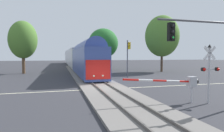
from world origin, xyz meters
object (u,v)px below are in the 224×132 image
object	(u,v)px
commuter_train	(75,57)
oak_behind_train	(23,40)
traffic_signal_near_right	(216,40)
traffic_signal_far_side	(128,53)
elm_centre_background	(103,43)
crossing_gate_near	(184,82)
maple_right_background	(162,36)
crossing_signal_mast	(209,68)

from	to	relation	value
commuter_train	oak_behind_train	size ratio (longest dim) A/B	7.12
commuter_train	traffic_signal_near_right	world-z (taller)	commuter_train
traffic_signal_near_right	oak_behind_train	size ratio (longest dim) A/B	0.63
traffic_signal_far_side	elm_centre_background	world-z (taller)	elm_centre_background
crossing_gate_near	elm_centre_background	size ratio (longest dim) A/B	0.59
crossing_gate_near	commuter_train	bearing A→B (deg)	95.60
commuter_train	traffic_signal_near_right	distance (m)	42.91
crossing_gate_near	maple_right_background	size ratio (longest dim) A/B	0.50
traffic_signal_near_right	elm_centre_background	size ratio (longest dim) A/B	0.63
elm_centre_background	oak_behind_train	bearing A→B (deg)	-160.48
traffic_signal_near_right	oak_behind_train	distance (m)	31.81
traffic_signal_far_side	maple_right_background	bearing A→B (deg)	37.70
commuter_train	maple_right_background	xyz separation A→B (m)	(15.52, -17.81, 4.31)
crossing_signal_mast	traffic_signal_near_right	xyz separation A→B (m)	(-0.78, -1.31, 1.69)
traffic_signal_far_side	oak_behind_train	distance (m)	19.37
commuter_train	elm_centre_background	size ratio (longest dim) A/B	7.13
crossing_gate_near	traffic_signal_near_right	size ratio (longest dim) A/B	0.94
maple_right_background	elm_centre_background	distance (m)	13.28
traffic_signal_far_side	elm_centre_background	size ratio (longest dim) A/B	0.58
crossing_gate_near	crossing_signal_mast	bearing A→B (deg)	-19.36
crossing_signal_mast	elm_centre_background	world-z (taller)	elm_centre_background
oak_behind_train	crossing_signal_mast	bearing A→B (deg)	-59.43
oak_behind_train	maple_right_background	size ratio (longest dim) A/B	0.84
crossing_signal_mast	maple_right_background	bearing A→B (deg)	66.94
oak_behind_train	elm_centre_background	bearing A→B (deg)	19.52
commuter_train	traffic_signal_near_right	size ratio (longest dim) A/B	11.37
crossing_gate_near	traffic_signal_far_side	size ratio (longest dim) A/B	1.01
crossing_signal_mast	maple_right_background	xyz separation A→B (m)	(10.00, 23.50, 4.61)
commuter_train	oak_behind_train	distance (m)	18.15
crossing_gate_near	traffic_signal_far_side	distance (m)	15.58
elm_centre_background	commuter_train	bearing A→B (deg)	122.21
commuter_train	maple_right_background	distance (m)	24.01
oak_behind_train	maple_right_background	xyz separation A→B (m)	(25.77, -3.19, 1.03)
crossing_signal_mast	oak_behind_train	xyz separation A→B (m)	(-15.76, 26.69, 3.58)
crossing_gate_near	crossing_signal_mast	size ratio (longest dim) A/B	1.38
elm_centre_background	traffic_signal_far_side	bearing A→B (deg)	-90.06
commuter_train	elm_centre_background	bearing A→B (deg)	-57.79
maple_right_background	traffic_signal_near_right	bearing A→B (deg)	-113.50
traffic_signal_near_right	elm_centre_background	world-z (taller)	elm_centre_background
traffic_signal_near_right	elm_centre_background	xyz separation A→B (m)	(0.93, 33.64, 1.88)
crossing_gate_near	oak_behind_train	size ratio (longest dim) A/B	0.59
commuter_train	elm_centre_background	xyz separation A→B (m)	(5.66, -8.98, 3.27)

